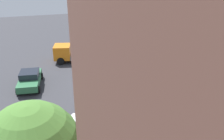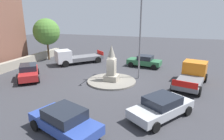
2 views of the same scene
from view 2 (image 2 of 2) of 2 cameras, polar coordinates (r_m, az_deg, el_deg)
ground_plane at (r=18.80m, az=-0.14°, el=-3.51°), size 80.00×80.00×0.00m
traffic_island at (r=18.78m, az=-0.14°, el=-3.28°), size 4.74×4.74×0.16m
monument at (r=18.31m, az=-0.14°, el=1.40°), size 1.28×1.28×3.51m
streetlamp at (r=18.96m, az=8.52°, el=12.98°), size 3.83×0.28×8.94m
car_blue_passing at (r=11.15m, az=-13.95°, el=-14.46°), size 3.20×4.69×1.46m
car_green_far_side at (r=24.30m, az=9.66°, el=2.65°), size 2.46×4.32×1.45m
car_red_waiting at (r=21.10m, az=-23.59°, el=-0.49°), size 4.41×4.06×1.51m
car_silver_approaching at (r=12.74m, az=14.59°, el=-10.50°), size 4.72×4.07×1.41m
truck_white_parked_left at (r=25.80m, az=-11.15°, el=3.78°), size 5.93×5.69×1.96m
truck_orange_near_island at (r=19.55m, az=22.92°, el=-1.11°), size 5.84×3.40×1.97m
stone_boundary_wall at (r=25.53m, az=-28.39°, el=1.05°), size 19.90×0.70×1.05m
tree_near_wall at (r=28.91m, az=-18.96°, el=10.75°), size 3.67×3.67×5.86m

